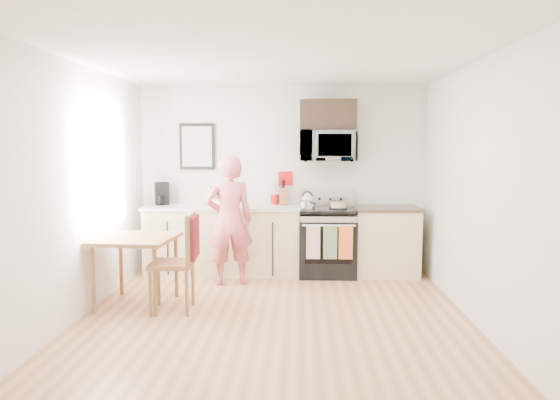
{
  "coord_description": "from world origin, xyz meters",
  "views": [
    {
      "loc": [
        0.26,
        -4.75,
        1.77
      ],
      "look_at": [
        0.03,
        1.0,
        1.14
      ],
      "focal_mm": 32.0,
      "sensor_mm": 36.0,
      "label": 1
    }
  ],
  "objects_px": {
    "dining_table": "(136,245)",
    "microwave": "(328,146)",
    "cake": "(338,205)",
    "range": "(327,243)",
    "chair": "(185,248)",
    "person": "(229,220)"
  },
  "relations": [
    {
      "from": "microwave",
      "to": "cake",
      "type": "bearing_deg",
      "value": -45.38
    },
    {
      "from": "microwave",
      "to": "cake",
      "type": "xyz_separation_m",
      "value": [
        0.14,
        -0.14,
        -0.8
      ]
    },
    {
      "from": "microwave",
      "to": "cake",
      "type": "height_order",
      "value": "microwave"
    },
    {
      "from": "microwave",
      "to": "cake",
      "type": "distance_m",
      "value": 0.82
    },
    {
      "from": "person",
      "to": "dining_table",
      "type": "distance_m",
      "value": 1.27
    },
    {
      "from": "person",
      "to": "cake",
      "type": "bearing_deg",
      "value": -176.5
    },
    {
      "from": "range",
      "to": "cake",
      "type": "xyz_separation_m",
      "value": [
        0.14,
        -0.04,
        0.53
      ]
    },
    {
      "from": "microwave",
      "to": "chair",
      "type": "relative_size",
      "value": 0.72
    },
    {
      "from": "dining_table",
      "to": "chair",
      "type": "height_order",
      "value": "chair"
    },
    {
      "from": "range",
      "to": "person",
      "type": "relative_size",
      "value": 0.71
    },
    {
      "from": "range",
      "to": "cake",
      "type": "height_order",
      "value": "range"
    },
    {
      "from": "person",
      "to": "dining_table",
      "type": "relative_size",
      "value": 2.01
    },
    {
      "from": "dining_table",
      "to": "microwave",
      "type": "bearing_deg",
      "value": 34.71
    },
    {
      "from": "range",
      "to": "chair",
      "type": "distance_m",
      "value": 2.25
    },
    {
      "from": "range",
      "to": "chair",
      "type": "height_order",
      "value": "range"
    },
    {
      "from": "range",
      "to": "dining_table",
      "type": "distance_m",
      "value": 2.6
    },
    {
      "from": "microwave",
      "to": "dining_table",
      "type": "height_order",
      "value": "microwave"
    },
    {
      "from": "range",
      "to": "microwave",
      "type": "xyz_separation_m",
      "value": [
        -0.0,
        0.1,
        1.32
      ]
    },
    {
      "from": "range",
      "to": "dining_table",
      "type": "bearing_deg",
      "value": -147.2
    },
    {
      "from": "chair",
      "to": "cake",
      "type": "bearing_deg",
      "value": 38.51
    },
    {
      "from": "dining_table",
      "to": "cake",
      "type": "xyz_separation_m",
      "value": [
        2.32,
        1.36,
        0.28
      ]
    },
    {
      "from": "microwave",
      "to": "dining_table",
      "type": "distance_m",
      "value": 2.86
    }
  ]
}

